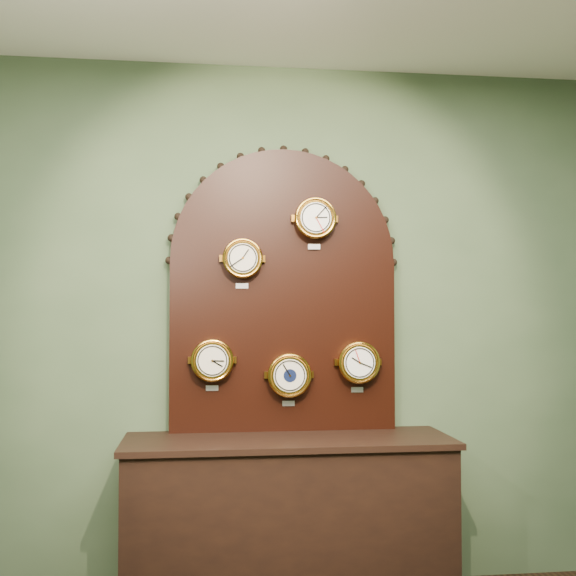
{
  "coord_description": "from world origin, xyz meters",
  "views": [
    {
      "loc": [
        -0.43,
        -1.23,
        1.46
      ],
      "look_at": [
        0.0,
        2.25,
        1.58
      ],
      "focal_mm": 43.33,
      "sensor_mm": 36.0,
      "label": 1
    }
  ],
  "objects": [
    {
      "name": "arabic_clock",
      "position": [
        0.16,
        2.38,
        1.95
      ],
      "size": [
        0.22,
        0.08,
        0.27
      ],
      "color": "#C68729",
      "rests_on": "display_board"
    },
    {
      "name": "tide_clock",
      "position": [
        0.39,
        2.38,
        1.19
      ],
      "size": [
        0.22,
        0.08,
        0.28
      ],
      "color": "#C68729",
      "rests_on": "display_board"
    },
    {
      "name": "shop_counter",
      "position": [
        0.0,
        2.23,
        0.4
      ],
      "size": [
        1.6,
        0.5,
        0.8
      ],
      "primitive_type": "cube",
      "color": "black",
      "rests_on": "ground_plane"
    },
    {
      "name": "roman_clock",
      "position": [
        -0.22,
        2.38,
        1.74
      ],
      "size": [
        0.21,
        0.08,
        0.26
      ],
      "color": "#C68729",
      "rests_on": "display_board"
    },
    {
      "name": "barometer",
      "position": [
        0.02,
        2.38,
        1.13
      ],
      "size": [
        0.23,
        0.08,
        0.28
      ],
      "color": "#C68729",
      "rests_on": "display_board"
    },
    {
      "name": "display_board",
      "position": [
        0.0,
        2.45,
        1.63
      ],
      "size": [
        1.26,
        0.06,
        1.53
      ],
      "color": "black",
      "rests_on": "shop_counter"
    },
    {
      "name": "wall_back",
      "position": [
        0.0,
        2.5,
        1.4
      ],
      "size": [
        4.0,
        0.0,
        4.0
      ],
      "primitive_type": "plane",
      "rotation": [
        1.57,
        0.0,
        0.0
      ],
      "color": "#465B3E",
      "rests_on": "ground"
    },
    {
      "name": "hygrometer",
      "position": [
        -0.38,
        2.38,
        1.21
      ],
      "size": [
        0.22,
        0.08,
        0.27
      ],
      "color": "#C68729",
      "rests_on": "display_board"
    }
  ]
}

